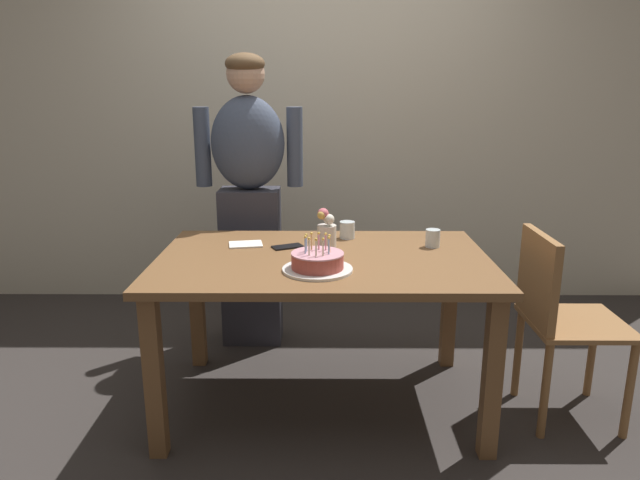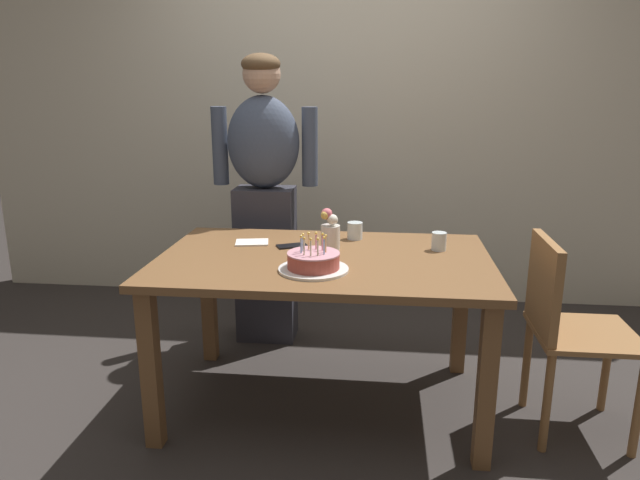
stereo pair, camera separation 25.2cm
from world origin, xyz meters
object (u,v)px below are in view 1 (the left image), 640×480
Objects in this scene: cell_phone at (287,247)px; dining_chair at (556,311)px; birthday_cake at (317,262)px; water_glass_far at (432,238)px; water_glass_near at (346,230)px; person_man_bearded at (249,197)px; flower_vase at (326,232)px; napkin_stack at (245,244)px.

dining_chair reaches higher than cell_phone.
birthday_cake reaches higher than cell_phone.
water_glass_near is at bearing 157.99° from water_glass_far.
person_man_bearded is 1.72m from dining_chair.
flower_vase reaches higher than water_glass_far.
person_man_bearded is at bearing 87.50° from cell_phone.
dining_chair is (1.07, 0.11, -0.26)m from birthday_cake.
person_man_bearded reaches higher than dining_chair.
person_man_bearded is at bearing 94.65° from napkin_stack.
birthday_cake is 0.53m from napkin_stack.
water_glass_far reaches higher than cell_phone.
cell_phone is at bearing 171.02° from flower_vase.
person_man_bearded is (-0.54, 0.41, 0.09)m from water_glass_near.
person_man_bearded reaches higher than birthday_cake.
birthday_cake reaches higher than dining_chair.
napkin_stack is 0.56m from person_man_bearded.
flower_vase is 1.10m from dining_chair.
birthday_cake is at bearing -48.58° from napkin_stack.
birthday_cake is 0.18× the size of person_man_bearded.
birthday_cake is 1.49× the size of flower_vase.
water_glass_near is at bearing 74.86° from birthday_cake.
birthday_cake is at bearing -93.36° from cell_phone.
napkin_stack is (-0.50, -0.14, -0.04)m from water_glass_near.
water_glass_far is 0.70m from cell_phone.
flower_vase is at bearing -174.98° from water_glass_far.
person_man_bearded is 1.90× the size of dining_chair.
water_glass_far is at bearing 148.86° from person_man_bearded.
flower_vase is (-0.51, -0.04, 0.04)m from water_glass_far.
cell_phone and napkin_stack have the same top height.
water_glass_near is at bearing 15.43° from napkin_stack.
flower_vase is (-0.11, -0.21, 0.04)m from water_glass_near.
flower_vase is at bearing -117.16° from water_glass_near.
flower_vase reaches higher than water_glass_near.
napkin_stack is (-0.21, 0.04, 0.00)m from cell_phone.
person_man_bearded is at bearing 143.03° from water_glass_near.
birthday_cake is 1.03m from person_man_bearded.
napkin_stack is 0.18× the size of dining_chair.
dining_chair is (0.92, -0.43, -0.27)m from water_glass_near.
person_man_bearded is (-0.04, 0.55, 0.13)m from napkin_stack.
flower_vase reaches higher than cell_phone.
person_man_bearded reaches higher than water_glass_far.
dining_chair is at bearing -27.04° from water_glass_far.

